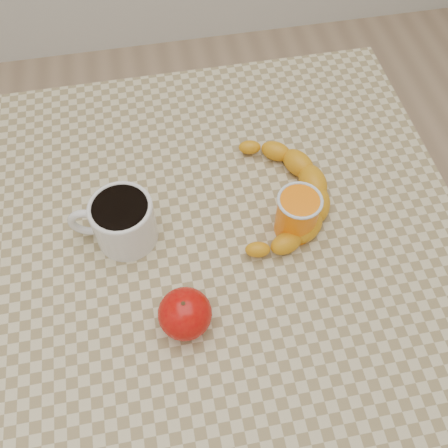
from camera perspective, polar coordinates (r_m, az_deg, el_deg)
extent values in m
plane|color=tan|center=(1.51, 0.00, -16.07)|extent=(3.00, 3.00, 0.00)
cube|color=#C1B288|center=(0.84, 0.00, -1.48)|extent=(0.80, 0.80, 0.04)
cube|color=#9A784E|center=(0.88, 0.00, -3.18)|extent=(0.74, 0.74, 0.06)
cylinder|color=#9A784E|center=(1.37, -17.47, 0.31)|extent=(0.05, 0.05, 0.71)
cylinder|color=#9A784E|center=(1.41, 11.39, 4.86)|extent=(0.05, 0.05, 0.71)
cylinder|color=silver|center=(0.80, -11.34, 0.21)|extent=(0.12, 0.12, 0.08)
cylinder|color=black|center=(0.77, -11.80, 1.72)|extent=(0.09, 0.09, 0.01)
torus|color=silver|center=(0.76, -11.85, 1.87)|extent=(0.10, 0.10, 0.01)
torus|color=silver|center=(0.81, -15.29, 0.17)|extent=(0.06, 0.02, 0.06)
cylinder|color=orange|center=(0.80, 8.33, 1.03)|extent=(0.07, 0.07, 0.08)
torus|color=silver|center=(0.77, 8.70, 2.71)|extent=(0.07, 0.07, 0.01)
ellipsoid|color=#A80506|center=(0.72, -4.49, -10.19)|extent=(0.10, 0.10, 0.07)
cylinder|color=#382311|center=(0.69, -4.65, -9.22)|extent=(0.01, 0.01, 0.01)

